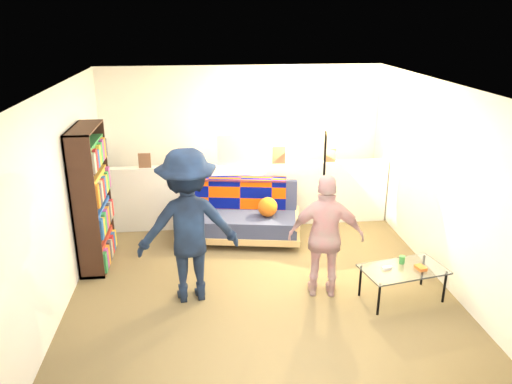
# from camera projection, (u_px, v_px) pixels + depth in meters

# --- Properties ---
(ground) EXTENTS (5.00, 5.00, 0.00)m
(ground) POSITION_uv_depth(u_px,v_px,m) (260.00, 282.00, 6.20)
(ground) COLOR brown
(ground) RESTS_ON ground
(room_shell) EXTENTS (4.60, 5.05, 2.45)m
(room_shell) POSITION_uv_depth(u_px,v_px,m) (255.00, 142.00, 6.08)
(room_shell) COLOR silver
(room_shell) RESTS_ON ground
(half_wall_ledge) EXTENTS (4.45, 0.15, 1.00)m
(half_wall_ledge) POSITION_uv_depth(u_px,v_px,m) (246.00, 195.00, 7.72)
(half_wall_ledge) COLOR silver
(half_wall_ledge) RESTS_ON ground
(ledge_decor) EXTENTS (2.97, 0.02, 0.45)m
(ledge_decor) POSITION_uv_depth(u_px,v_px,m) (231.00, 154.00, 7.45)
(ledge_decor) COLOR brown
(ledge_decor) RESTS_ON half_wall_ledge
(futon_sofa) EXTENTS (1.88, 1.11, 0.76)m
(futon_sofa) POSITION_uv_depth(u_px,v_px,m) (240.00, 216.00, 7.30)
(futon_sofa) COLOR tan
(futon_sofa) RESTS_ON ground
(bookshelf) EXTENTS (0.31, 0.92, 1.85)m
(bookshelf) POSITION_uv_depth(u_px,v_px,m) (92.00, 202.00, 6.41)
(bookshelf) COLOR black
(bookshelf) RESTS_ON ground
(coffee_table) EXTENTS (1.03, 0.70, 0.49)m
(coffee_table) POSITION_uv_depth(u_px,v_px,m) (404.00, 270.00, 5.72)
(coffee_table) COLOR black
(coffee_table) RESTS_ON ground
(floor_lamp) EXTENTS (0.34, 0.31, 1.66)m
(floor_lamp) POSITION_uv_depth(u_px,v_px,m) (326.00, 157.00, 7.26)
(floor_lamp) COLOR black
(floor_lamp) RESTS_ON ground
(person_left) EXTENTS (1.24, 0.81, 1.80)m
(person_left) POSITION_uv_depth(u_px,v_px,m) (188.00, 226.00, 5.60)
(person_left) COLOR black
(person_left) RESTS_ON ground
(person_right) EXTENTS (0.92, 0.51, 1.48)m
(person_right) POSITION_uv_depth(u_px,v_px,m) (326.00, 237.00, 5.71)
(person_right) COLOR pink
(person_right) RESTS_ON ground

